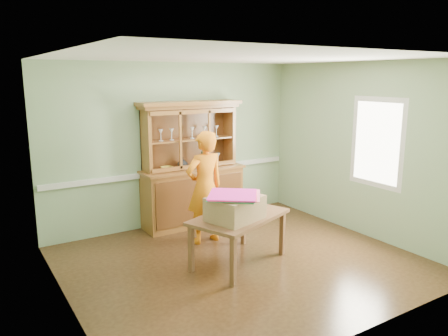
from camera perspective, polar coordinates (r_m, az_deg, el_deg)
floor at (r=6.07m, az=2.31°, el=-12.16°), size 4.50×4.50×0.00m
ceiling at (r=5.55m, az=2.55°, el=14.23°), size 4.50×4.50×0.00m
wall_back at (r=7.37m, az=-6.41°, el=3.04°), size 4.50×0.00×4.50m
wall_left at (r=4.79m, az=-20.42°, el=-2.42°), size 0.00×4.00×4.00m
wall_right at (r=7.15m, az=17.48°, el=2.31°), size 0.00×4.00×4.00m
wall_front at (r=4.21m, az=18.03°, el=-4.16°), size 4.50×0.00×4.50m
chair_rail at (r=7.43m, az=-6.25°, el=-0.41°), size 4.41×0.05×0.08m
framed_map at (r=5.04m, az=-21.06°, el=0.55°), size 0.03×0.60×0.46m
window_panel at (r=6.93m, az=19.32°, el=3.15°), size 0.03×0.96×1.36m
china_hutch at (r=7.36m, az=-4.21°, el=-1.83°), size 1.77×0.58×2.08m
dining_table at (r=5.84m, az=1.97°, el=-6.93°), size 1.53×1.23×0.67m
cardboard_box at (r=5.61m, az=1.46°, el=-5.26°), size 0.78×0.69×0.30m
kite_stack at (r=5.54m, az=1.34°, el=-3.59°), size 0.83×0.83×0.04m
person at (r=6.51m, az=-2.53°, el=-2.56°), size 0.63×0.43×1.70m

